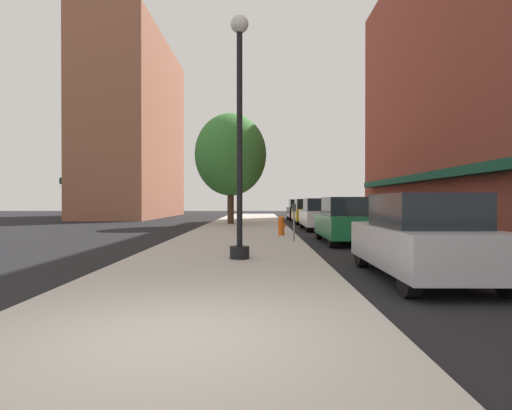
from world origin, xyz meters
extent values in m
plane|color=black|center=(4.00, 18.00, 0.00)|extent=(90.00, 90.00, 0.00)
cube|color=#B7B2A8|center=(0.00, 19.00, 0.06)|extent=(4.80, 50.00, 0.12)
cube|color=brown|center=(15.00, 22.00, 10.25)|extent=(6.00, 40.00, 20.51)
cube|color=#144C38|center=(11.65, 22.00, 3.10)|extent=(0.90, 34.00, 0.50)
cube|color=#9E6047|center=(-11.00, 37.00, 8.31)|extent=(6.00, 18.00, 16.62)
cube|color=#144C38|center=(-14.35, 37.00, 3.10)|extent=(0.90, 15.30, 0.50)
cylinder|color=black|center=(0.38, 6.12, 0.27)|extent=(0.48, 0.48, 0.30)
cylinder|color=black|center=(0.38, 6.12, 3.02)|extent=(0.14, 0.14, 5.20)
sphere|color=silver|center=(0.38, 6.12, 5.80)|extent=(0.44, 0.44, 0.44)
cylinder|color=#E05614|center=(1.74, 13.42, 0.43)|extent=(0.26, 0.26, 0.62)
sphere|color=#E05614|center=(1.74, 13.42, 0.79)|extent=(0.24, 0.24, 0.24)
cylinder|color=#E05614|center=(1.88, 13.42, 0.52)|extent=(0.12, 0.10, 0.10)
cylinder|color=slate|center=(2.05, 10.67, 0.65)|extent=(0.06, 0.06, 1.05)
cube|color=#33383D|center=(2.05, 10.67, 1.30)|extent=(0.14, 0.09, 0.26)
cylinder|color=#422D1E|center=(-0.96, 22.50, 1.43)|extent=(0.40, 0.40, 2.63)
ellipsoid|color=#387F33|center=(-0.96, 22.50, 4.40)|extent=(4.42, 4.42, 5.08)
cylinder|color=black|center=(3.22, 5.60, 0.32)|extent=(0.22, 0.64, 0.64)
cylinder|color=black|center=(4.78, 5.60, 0.32)|extent=(0.22, 0.64, 0.64)
cylinder|color=black|center=(3.22, 2.40, 0.32)|extent=(0.22, 0.64, 0.64)
cylinder|color=black|center=(4.78, 2.40, 0.32)|extent=(0.22, 0.64, 0.64)
cube|color=#B2B2BA|center=(4.00, 4.00, 0.64)|extent=(1.80, 4.30, 0.76)
cube|color=black|center=(4.00, 3.85, 1.34)|extent=(1.56, 2.20, 0.64)
cylinder|color=black|center=(3.22, 12.90, 0.32)|extent=(0.22, 0.64, 0.64)
cylinder|color=black|center=(4.78, 12.90, 0.32)|extent=(0.22, 0.64, 0.64)
cylinder|color=black|center=(3.22, 9.70, 0.32)|extent=(0.22, 0.64, 0.64)
cylinder|color=black|center=(4.78, 9.70, 0.32)|extent=(0.22, 0.64, 0.64)
cube|color=#196638|center=(4.00, 11.30, 0.64)|extent=(1.80, 4.30, 0.76)
cube|color=black|center=(4.00, 11.15, 1.34)|extent=(1.56, 2.20, 0.64)
cylinder|color=black|center=(3.22, 20.03, 0.32)|extent=(0.22, 0.64, 0.64)
cylinder|color=black|center=(4.78, 20.03, 0.32)|extent=(0.22, 0.64, 0.64)
cylinder|color=black|center=(3.22, 16.83, 0.32)|extent=(0.22, 0.64, 0.64)
cylinder|color=black|center=(4.78, 16.83, 0.32)|extent=(0.22, 0.64, 0.64)
cube|color=silver|center=(4.00, 18.43, 0.64)|extent=(1.80, 4.30, 0.76)
cube|color=black|center=(4.00, 18.28, 1.34)|extent=(1.56, 2.20, 0.64)
cylinder|color=black|center=(3.22, 26.14, 0.32)|extent=(0.22, 0.64, 0.64)
cylinder|color=black|center=(4.78, 26.14, 0.32)|extent=(0.22, 0.64, 0.64)
cylinder|color=black|center=(3.22, 22.94, 0.32)|extent=(0.22, 0.64, 0.64)
cylinder|color=black|center=(4.78, 22.94, 0.32)|extent=(0.22, 0.64, 0.64)
cube|color=gold|center=(4.00, 24.54, 0.64)|extent=(1.80, 4.30, 0.76)
cube|color=black|center=(4.00, 24.39, 1.34)|extent=(1.56, 2.20, 0.64)
cylinder|color=black|center=(3.22, 32.25, 0.32)|extent=(0.22, 0.64, 0.64)
cylinder|color=black|center=(4.78, 32.25, 0.32)|extent=(0.22, 0.64, 0.64)
cylinder|color=black|center=(3.22, 29.05, 0.32)|extent=(0.22, 0.64, 0.64)
cylinder|color=black|center=(4.78, 29.05, 0.32)|extent=(0.22, 0.64, 0.64)
cube|color=black|center=(4.00, 30.65, 0.64)|extent=(1.80, 4.30, 0.76)
cube|color=black|center=(4.00, 30.50, 1.34)|extent=(1.56, 2.20, 0.64)
camera|label=1|loc=(0.89, -4.44, 1.52)|focal=30.60mm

